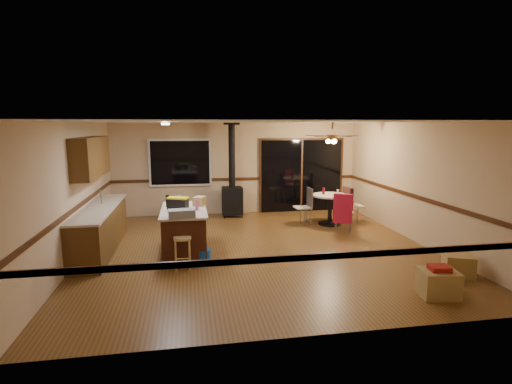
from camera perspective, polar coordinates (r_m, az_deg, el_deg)
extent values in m
plane|color=brown|center=(8.35, 0.35, -8.15)|extent=(7.00, 7.00, 0.00)
plane|color=silver|center=(7.95, 0.37, 10.00)|extent=(7.00, 7.00, 0.00)
plane|color=tan|center=(11.48, -2.71, 3.37)|extent=(7.00, 0.00, 7.00)
plane|color=tan|center=(4.71, 7.88, -5.82)|extent=(7.00, 0.00, 7.00)
plane|color=tan|center=(8.20, -24.48, 0.00)|extent=(0.00, 7.00, 7.00)
plane|color=tan|center=(9.32, 22.08, 1.21)|extent=(0.00, 7.00, 7.00)
cube|color=black|center=(11.33, -10.76, 4.14)|extent=(1.72, 0.10, 1.32)
cube|color=black|center=(11.84, 6.50, 2.29)|extent=(2.52, 0.10, 2.10)
cube|color=#523414|center=(8.78, -21.37, -5.01)|extent=(0.60, 3.00, 0.86)
cube|color=#BEAC93|center=(8.68, -21.56, -2.14)|extent=(0.64, 3.04, 0.04)
cube|color=#523414|center=(8.77, -22.51, 4.65)|extent=(0.35, 2.00, 0.80)
cube|color=#39180E|center=(8.11, -10.19, -5.67)|extent=(0.80, 1.60, 0.86)
cube|color=#BEAC93|center=(8.00, -10.29, -2.56)|extent=(0.88, 1.68, 0.04)
cube|color=black|center=(11.14, -3.41, -1.22)|extent=(0.55, 0.50, 0.75)
cylinder|color=black|center=(10.97, -3.47, 5.25)|extent=(0.18, 0.18, 1.77)
cylinder|color=brown|center=(10.21, 10.83, 7.78)|extent=(0.24, 0.24, 0.10)
cylinder|color=brown|center=(10.21, 10.88, 9.29)|extent=(0.05, 0.05, 0.16)
sphere|color=#FFD88C|center=(10.22, 10.81, 7.11)|extent=(0.16, 0.16, 0.16)
cube|color=white|center=(8.14, -12.77, 9.47)|extent=(0.10, 1.20, 0.04)
cube|color=slate|center=(7.28, -10.57, -3.04)|extent=(0.50, 0.32, 0.15)
cube|color=black|center=(7.97, -11.09, -1.71)|extent=(0.43, 0.33, 0.21)
cube|color=gold|center=(7.95, -11.12, -0.86)|extent=(0.44, 0.34, 0.03)
cube|color=olive|center=(8.30, -8.08, -1.29)|extent=(0.29, 0.33, 0.18)
cylinder|color=black|center=(8.25, -12.52, -1.25)|extent=(0.09, 0.09, 0.25)
cylinder|color=#D84C8C|center=(7.85, -8.45, -1.82)|extent=(0.08, 0.08, 0.21)
cylinder|color=white|center=(8.52, -10.87, -1.11)|extent=(0.07, 0.07, 0.17)
cylinder|color=tan|center=(7.31, -10.43, -8.53)|extent=(0.42, 0.42, 0.58)
cylinder|color=#0C4BB0|center=(7.57, -7.69, -9.07)|extent=(0.39, 0.39, 0.26)
cylinder|color=black|center=(10.52, 10.45, -4.45)|extent=(0.58, 0.58, 0.04)
cylinder|color=black|center=(10.43, 10.51, -2.48)|extent=(0.10, 0.10, 0.70)
cylinder|color=#BEAC93|center=(10.36, 10.57, -0.48)|extent=(0.93, 0.93, 0.04)
cylinder|color=#590C14|center=(10.39, 9.62, 0.18)|extent=(0.09, 0.09, 0.18)
cylinder|color=beige|center=(10.37, 11.61, -0.02)|extent=(0.07, 0.07, 0.14)
cube|color=#C3B490|center=(10.30, 6.66, -2.20)|extent=(0.42, 0.42, 0.03)
cube|color=slate|center=(10.31, 7.69, -0.79)|extent=(0.05, 0.40, 0.50)
cube|color=#C3B490|center=(9.82, 12.47, -2.95)|extent=(0.55, 0.55, 0.03)
cube|color=slate|center=(9.58, 12.34, -1.72)|extent=(0.36, 0.23, 0.50)
cube|color=maroon|center=(9.58, 12.30, -2.33)|extent=(0.43, 0.31, 0.70)
cube|color=#C3B490|center=(10.73, 13.94, -1.95)|extent=(0.42, 0.42, 0.03)
cube|color=slate|center=(10.60, 13.08, -0.68)|extent=(0.05, 0.40, 0.50)
cube|color=black|center=(10.60, 12.96, -1.21)|extent=(0.12, 0.44, 0.70)
cube|color=olive|center=(11.18, -11.61, -2.70)|extent=(0.50, 0.40, 0.40)
cube|color=olive|center=(6.70, 24.59, -11.78)|extent=(0.59, 0.52, 0.40)
cube|color=olive|center=(7.69, 26.95, -9.33)|extent=(0.58, 0.54, 0.38)
cube|color=maroon|center=(6.62, 24.73, -9.85)|extent=(0.32, 0.28, 0.08)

